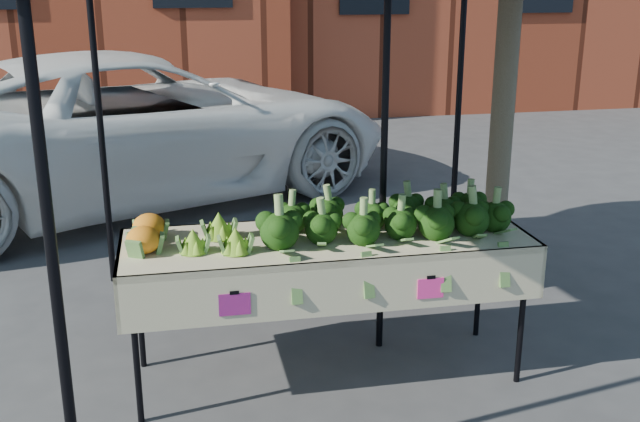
{
  "coord_description": "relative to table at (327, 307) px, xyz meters",
  "views": [
    {
      "loc": [
        -1.05,
        -4.06,
        2.37
      ],
      "look_at": [
        -0.15,
        0.24,
        1.0
      ],
      "focal_mm": 42.44,
      "sensor_mm": 36.0,
      "label": 1
    }
  ],
  "objects": [
    {
      "name": "ground",
      "position": [
        0.15,
        -0.04,
        -0.45
      ],
      "size": [
        90.0,
        90.0,
        0.0
      ],
      "primitive_type": "plane",
      "color": "#353538"
    },
    {
      "name": "table",
      "position": [
        0.0,
        0.0,
        0.0
      ],
      "size": [
        2.41,
        0.82,
        0.9
      ],
      "color": "#C6B88F",
      "rests_on": "ground"
    },
    {
      "name": "canopy",
      "position": [
        0.07,
        0.37,
        0.92
      ],
      "size": [
        3.16,
        3.16,
        2.74
      ],
      "primitive_type": null,
      "color": "black",
      "rests_on": "ground"
    },
    {
      "name": "broccoli_heap",
      "position": [
        0.36,
        0.03,
        0.58
      ],
      "size": [
        1.54,
        0.57,
        0.26
      ],
      "primitive_type": "ellipsoid",
      "color": "black",
      "rests_on": "table"
    },
    {
      "name": "romanesco_cluster",
      "position": [
        -0.66,
        -0.01,
        0.55
      ],
      "size": [
        0.43,
        0.47,
        0.2
      ],
      "primitive_type": "ellipsoid",
      "color": "#75AC2A",
      "rests_on": "table"
    },
    {
      "name": "cauliflower_pair",
      "position": [
        -1.03,
        0.07,
        0.54
      ],
      "size": [
        0.23,
        0.43,
        0.18
      ],
      "primitive_type": "ellipsoid",
      "color": "orange",
      "rests_on": "table"
    }
  ]
}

